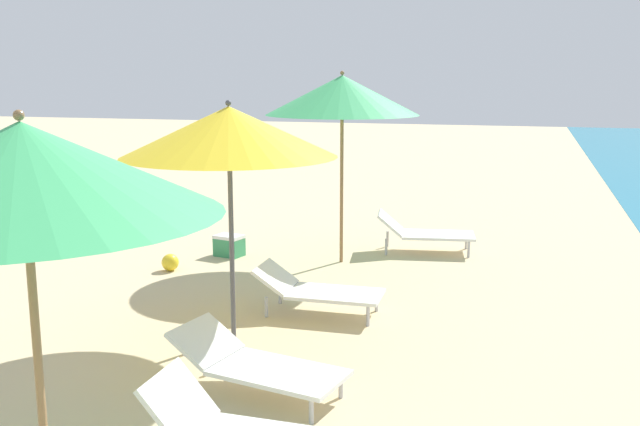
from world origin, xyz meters
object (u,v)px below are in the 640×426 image
umbrella_third (229,132)px  lounger_farthest_shoreside (424,232)px  umbrella_farthest (342,95)px  beach_ball (170,262)px  lounger_third_shoreside (318,289)px  umbrella_second (23,169)px  cooler_box (229,245)px  lounger_third_inland (256,363)px

umbrella_third → lounger_farthest_shoreside: bearing=72.1°
umbrella_third → umbrella_farthest: size_ratio=0.89×
umbrella_third → beach_ball: size_ratio=10.22×
umbrella_third → lounger_third_shoreside: (0.62, 1.00, -1.87)m
lounger_third_shoreside → beach_ball: lounger_third_shoreside is taller
umbrella_second → cooler_box: bearing=104.3°
beach_ball → umbrella_second: bearing=-69.1°
umbrella_third → cooler_box: (-1.42, 3.22, -2.00)m
umbrella_third → lounger_third_inland: bearing=-59.1°
umbrella_farthest → cooler_box: bearing=-175.8°
umbrella_third → cooler_box: 4.05m
beach_ball → cooler_box: (0.46, 1.01, 0.04)m
cooler_box → umbrella_second: bearing=-75.7°
lounger_third_inland → umbrella_farthest: (-0.40, 4.53, 2.15)m
umbrella_third → lounger_third_inland: (0.71, -1.18, -1.88)m
lounger_third_shoreside → umbrella_farthest: size_ratio=0.53×
umbrella_second → umbrella_farthest: 6.74m
lounger_third_shoreside → cooler_box: bearing=131.3°
lounger_third_inland → beach_ball: lounger_third_inland is taller
beach_ball → umbrella_farthest: bearing=27.5°
umbrella_second → umbrella_farthest: umbrella_farthest is taller
umbrella_second → lounger_third_inland: 2.98m
umbrella_second → umbrella_third: (-0.26, 3.39, -0.06)m
umbrella_second → lounger_third_shoreside: 4.81m
lounger_third_inland → beach_ball: size_ratio=6.72×
umbrella_second → beach_ball: umbrella_second is taller
umbrella_farthest → beach_ball: bearing=-152.5°
lounger_third_inland → umbrella_second: bearing=-89.6°
lounger_third_shoreside → umbrella_farthest: (-0.32, 2.35, 2.14)m
umbrella_farthest → lounger_farthest_shoreside: umbrella_farthest is taller
lounger_third_inland → beach_ball: bearing=139.3°
lounger_third_inland → cooler_box: 4.89m
umbrella_farthest → cooler_box: 2.85m
beach_ball → lounger_farthest_shoreside: bearing=32.4°
umbrella_second → cooler_box: 7.13m
lounger_farthest_shoreside → cooler_box: 3.00m
lounger_third_inland → cooler_box: bearing=127.6°
lounger_farthest_shoreside → lounger_third_shoreside: bearing=-111.8°
lounger_farthest_shoreside → beach_ball: lounger_farthest_shoreside is taller
lounger_farthest_shoreside → beach_ball: bearing=-156.3°
umbrella_second → umbrella_third: bearing=94.3°
umbrella_third → lounger_third_shoreside: bearing=58.1°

